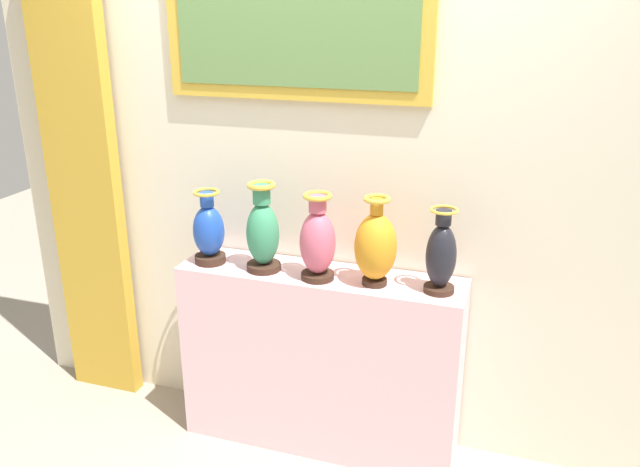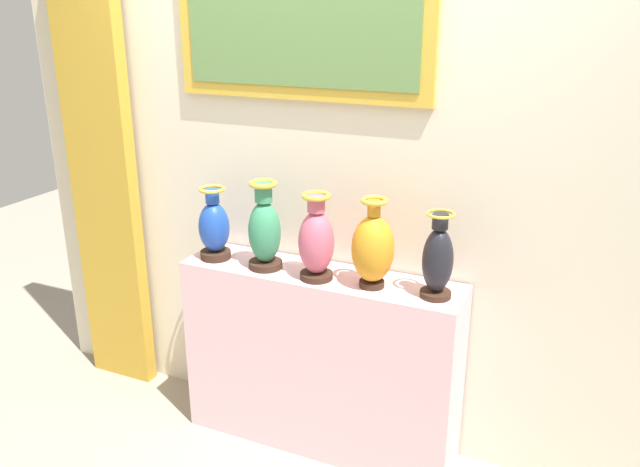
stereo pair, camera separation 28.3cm
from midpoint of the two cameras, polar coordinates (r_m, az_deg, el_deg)
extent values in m
plane|color=gray|center=(3.44, -2.47, -17.69)|extent=(9.48, 9.48, 0.00)
cube|color=beige|center=(3.18, -2.59, -11.15)|extent=(1.34, 0.32, 0.91)
cube|color=beige|center=(3.03, -1.38, 5.90)|extent=(3.48, 0.10, 2.73)
cube|color=gold|center=(2.94, -5.18, 18.52)|extent=(1.23, 0.03, 0.71)
cube|color=#628A4B|center=(2.92, -5.33, 18.51)|extent=(1.11, 0.01, 0.59)
cube|color=gold|center=(3.61, -22.28, 4.83)|extent=(0.40, 0.08, 2.50)
cylinder|color=#382319|center=(3.16, -12.17, -2.22)|extent=(0.15, 0.15, 0.04)
ellipsoid|color=#1E47B2|center=(3.11, -12.35, 0.18)|extent=(0.15, 0.15, 0.24)
cylinder|color=#1E47B2|center=(3.07, -12.56, 2.91)|extent=(0.07, 0.07, 0.07)
torus|color=gold|center=(3.06, -12.61, 3.52)|extent=(0.13, 0.13, 0.02)
cylinder|color=#382319|center=(3.04, -7.64, -2.95)|extent=(0.16, 0.16, 0.03)
ellipsoid|color=#388C60|center=(2.98, -7.78, -0.09)|extent=(0.15, 0.15, 0.29)
cylinder|color=#388C60|center=(2.92, -7.95, 3.39)|extent=(0.08, 0.08, 0.09)
torus|color=gold|center=(2.91, -7.99, 4.19)|extent=(0.13, 0.13, 0.02)
cylinder|color=#382319|center=(2.92, -2.99, -3.77)|extent=(0.15, 0.15, 0.03)
ellipsoid|color=#CC5972|center=(2.86, -3.04, -0.87)|extent=(0.16, 0.16, 0.29)
cylinder|color=#CC5972|center=(2.80, -3.11, 2.58)|extent=(0.08, 0.08, 0.07)
torus|color=gold|center=(2.79, -3.12, 3.28)|extent=(0.13, 0.13, 0.02)
cylinder|color=#382319|center=(2.86, 2.00, -4.28)|extent=(0.11, 0.11, 0.03)
ellipsoid|color=orange|center=(2.80, 2.04, -1.23)|extent=(0.19, 0.19, 0.30)
cylinder|color=orange|center=(2.74, 2.09, 2.34)|extent=(0.06, 0.06, 0.07)
torus|color=gold|center=(2.73, 2.10, 3.01)|extent=(0.12, 0.12, 0.02)
cylinder|color=#382319|center=(2.81, 7.60, -4.91)|extent=(0.13, 0.13, 0.03)
ellipsoid|color=black|center=(2.75, 7.74, -2.02)|extent=(0.13, 0.13, 0.28)
cylinder|color=black|center=(2.69, 7.90, 1.36)|extent=(0.07, 0.07, 0.06)
torus|color=gold|center=(2.68, 7.94, 2.01)|extent=(0.12, 0.12, 0.01)
camera|label=1|loc=(0.14, -92.79, -1.00)|focal=36.35mm
camera|label=2|loc=(0.14, 87.21, 1.00)|focal=36.35mm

